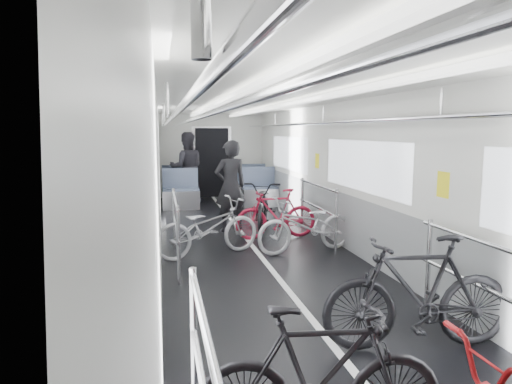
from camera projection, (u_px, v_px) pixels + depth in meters
car_shell at (244, 175)px, 8.25m from camera, size 3.02×14.01×2.41m
bike_left_mid at (321, 377)px, 2.74m from camera, size 1.55×0.61×0.90m
bike_left_far at (208, 227)px, 7.00m from camera, size 1.81×1.11×0.90m
bike_right_near at (418, 292)px, 3.99m from camera, size 1.76×0.68×1.03m
bike_right_mid at (307, 225)px, 7.22m from camera, size 1.76×0.91×0.88m
bike_right_far at (276, 214)px, 8.14m from camera, size 1.51×0.49×0.90m
bike_aisle at (264, 205)px, 8.80m from camera, size 1.17×1.99×0.99m
person_standing at (230, 186)px, 8.72m from camera, size 0.72×0.55×1.75m
person_seated at (187, 167)px, 12.25m from camera, size 0.92×0.72×1.89m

